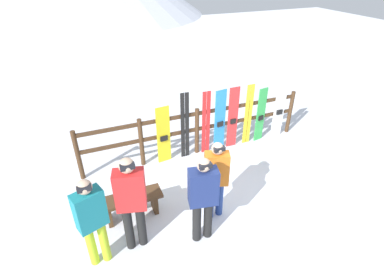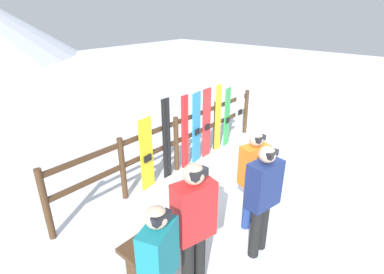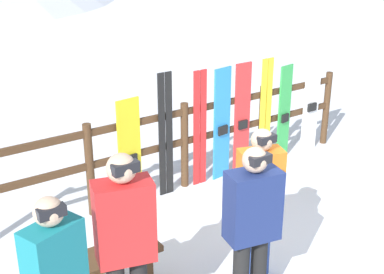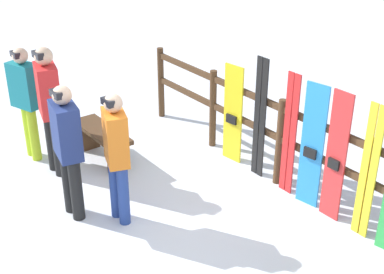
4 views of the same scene
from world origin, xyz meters
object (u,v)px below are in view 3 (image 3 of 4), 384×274
object	(u,v)px
snowboard_yellow	(130,154)
snowboard_red	(242,119)
snowboard_green	(284,113)
bench	(102,268)
person_navy	(252,223)
person_orange	(259,194)
person_red	(125,240)
snowboard_blue	(222,125)
snowboard_white	(311,102)
ski_pair_red	(200,129)
ski_pair_yellow	(265,113)
ski_pair_black	(166,135)

from	to	relation	value
snowboard_yellow	snowboard_red	bearing A→B (deg)	0.01
snowboard_red	snowboard_green	world-z (taller)	snowboard_red
snowboard_yellow	snowboard_red	distance (m)	1.74
bench	person_navy	size ratio (longest dim) A/B	0.68
person_orange	person_red	bearing A→B (deg)	-175.24
snowboard_blue	person_navy	bearing A→B (deg)	-122.19
bench	snowboard_white	bearing A→B (deg)	19.11
person_navy	snowboard_yellow	xyz separation A→B (m)	(0.09, 2.35, -0.24)
person_orange	ski_pair_red	world-z (taller)	ski_pair_red
ski_pair_red	ski_pair_yellow	world-z (taller)	ski_pair_red
person_red	snowboard_yellow	distance (m)	2.40
bench	ski_pair_yellow	bearing A→B (deg)	23.98
bench	ski_pair_red	world-z (taller)	ski_pair_red
snowboard_yellow	bench	bearing A→B (deg)	-126.71
person_red	ski_pair_red	size ratio (longest dim) A/B	1.10
person_navy	person_red	bearing A→B (deg)	166.27
ski_pair_black	ski_pair_yellow	distance (m)	1.65
snowboard_green	snowboard_yellow	bearing A→B (deg)	-180.00
ski_pair_red	snowboard_white	xyz separation A→B (m)	(2.04, -0.00, -0.01)
person_navy	snowboard_blue	world-z (taller)	person_navy
ski_pair_black	ski_pair_red	xyz separation A→B (m)	(0.52, -0.00, -0.03)
ski_pair_red	snowboard_red	bearing A→B (deg)	-0.27
person_navy	person_orange	bearing A→B (deg)	42.64
snowboard_red	snowboard_green	size ratio (longest dim) A/B	1.10
ski_pair_red	snowboard_green	xyz separation A→B (m)	(1.49, -0.00, -0.08)
snowboard_yellow	snowboard_white	xyz separation A→B (m)	(3.07, 0.00, 0.09)
snowboard_blue	snowboard_white	xyz separation A→B (m)	(1.68, 0.00, 0.00)
bench	snowboard_blue	world-z (taller)	snowboard_blue
snowboard_blue	ski_pair_yellow	distance (m)	0.77
snowboard_yellow	snowboard_blue	size ratio (longest dim) A/B	0.89
person_navy	snowboard_white	size ratio (longest dim) A/B	1.04
ski_pair_yellow	snowboard_green	xyz separation A→B (m)	(0.36, -0.00, -0.08)
bench	person_navy	xyz separation A→B (m)	(0.98, -0.91, 0.60)
bench	snowboard_white	size ratio (longest dim) A/B	0.71
bench	snowboard_blue	distance (m)	2.88
snowboard_blue	snowboard_white	world-z (taller)	snowboard_white
snowboard_yellow	ski_pair_red	size ratio (longest dim) A/B	0.88
person_red	ski_pair_black	bearing A→B (deg)	51.69
person_orange	snowboard_white	xyz separation A→B (m)	(2.74, 1.97, -0.13)
person_red	person_navy	bearing A→B (deg)	-13.73
person_orange	snowboard_blue	xyz separation A→B (m)	(1.06, 1.97, -0.14)
person_red	ski_pair_black	world-z (taller)	person_red
ski_pair_yellow	snowboard_red	bearing A→B (deg)	-179.55
ski_pair_red	snowboard_blue	distance (m)	0.36
person_orange	ski_pair_red	xyz separation A→B (m)	(0.71, 1.97, -0.12)
person_navy	ski_pair_red	distance (m)	2.61
person_navy	snowboard_yellow	bearing A→B (deg)	87.84
ski_pair_black	snowboard_white	size ratio (longest dim) A/B	1.04
ski_pair_black	snowboard_green	distance (m)	2.01
person_orange	ski_pair_black	world-z (taller)	ski_pair_black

